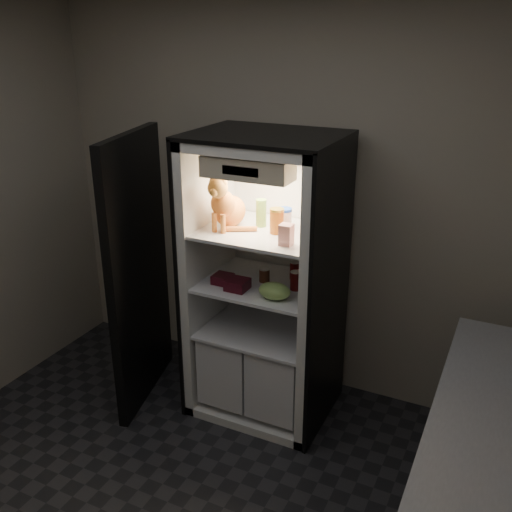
{
  "coord_description": "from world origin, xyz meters",
  "views": [
    {
      "loc": [
        1.4,
        -1.67,
        2.43
      ],
      "look_at": [
        -0.05,
        1.32,
        1.11
      ],
      "focal_mm": 40.0,
      "sensor_mm": 36.0,
      "label": 1
    }
  ],
  "objects_px": {
    "tabby_cat": "(226,206)",
    "pepper_jar": "(312,217)",
    "berry_box_right": "(237,285)",
    "soda_can_b": "(302,280)",
    "berry_box_left": "(223,279)",
    "salsa_jar": "(277,221)",
    "soda_can_c": "(295,281)",
    "refrigerator": "(267,299)",
    "condiment_jar": "(264,275)",
    "grape_bag": "(275,291)",
    "soda_can_a": "(295,270)",
    "mayo_tub": "(285,218)",
    "cream_carton": "(286,235)",
    "parmesan_shaker": "(261,213)"
  },
  "relations": [
    {
      "from": "tabby_cat",
      "to": "pepper_jar",
      "type": "height_order",
      "value": "tabby_cat"
    },
    {
      "from": "berry_box_right",
      "to": "soda_can_b",
      "type": "bearing_deg",
      "value": 26.93
    },
    {
      "from": "pepper_jar",
      "to": "berry_box_left",
      "type": "height_order",
      "value": "pepper_jar"
    },
    {
      "from": "tabby_cat",
      "to": "pepper_jar",
      "type": "relative_size",
      "value": 1.67
    },
    {
      "from": "berry_box_left",
      "to": "berry_box_right",
      "type": "distance_m",
      "value": 0.13
    },
    {
      "from": "salsa_jar",
      "to": "soda_can_c",
      "type": "xyz_separation_m",
      "value": [
        0.13,
        0.0,
        -0.37
      ]
    },
    {
      "from": "refrigerator",
      "to": "salsa_jar",
      "type": "height_order",
      "value": "refrigerator"
    },
    {
      "from": "salsa_jar",
      "to": "soda_can_b",
      "type": "distance_m",
      "value": 0.4
    },
    {
      "from": "condiment_jar",
      "to": "grape_bag",
      "type": "xyz_separation_m",
      "value": [
        0.16,
        -0.2,
        0.0
      ]
    },
    {
      "from": "tabby_cat",
      "to": "soda_can_c",
      "type": "distance_m",
      "value": 0.62
    },
    {
      "from": "condiment_jar",
      "to": "grape_bag",
      "type": "bearing_deg",
      "value": -51.28
    },
    {
      "from": "salsa_jar",
      "to": "soda_can_a",
      "type": "xyz_separation_m",
      "value": [
        0.06,
        0.16,
        -0.37
      ]
    },
    {
      "from": "salsa_jar",
      "to": "berry_box_right",
      "type": "bearing_deg",
      "value": -141.68
    },
    {
      "from": "tabby_cat",
      "to": "mayo_tub",
      "type": "relative_size",
      "value": 2.96
    },
    {
      "from": "refrigerator",
      "to": "salsa_jar",
      "type": "xyz_separation_m",
      "value": [
        0.1,
        -0.08,
        0.58
      ]
    },
    {
      "from": "pepper_jar",
      "to": "soda_can_a",
      "type": "bearing_deg",
      "value": 145.11
    },
    {
      "from": "cream_carton",
      "to": "soda_can_b",
      "type": "bearing_deg",
      "value": 80.29
    },
    {
      "from": "mayo_tub",
      "to": "berry_box_left",
      "type": "distance_m",
      "value": 0.55
    },
    {
      "from": "tabby_cat",
      "to": "cream_carton",
      "type": "bearing_deg",
      "value": -16.25
    },
    {
      "from": "tabby_cat",
      "to": "soda_can_c",
      "type": "relative_size",
      "value": 3.08
    },
    {
      "from": "berry_box_right",
      "to": "parmesan_shaker",
      "type": "bearing_deg",
      "value": 76.83
    },
    {
      "from": "refrigerator",
      "to": "soda_can_a",
      "type": "bearing_deg",
      "value": 26.91
    },
    {
      "from": "parmesan_shaker",
      "to": "grape_bag",
      "type": "bearing_deg",
      "value": -50.02
    },
    {
      "from": "refrigerator",
      "to": "condiment_jar",
      "type": "relative_size",
      "value": 20.01
    },
    {
      "from": "soda_can_c",
      "to": "grape_bag",
      "type": "bearing_deg",
      "value": -110.38
    },
    {
      "from": "grape_bag",
      "to": "berry_box_left",
      "type": "height_order",
      "value": "grape_bag"
    },
    {
      "from": "soda_can_b",
      "to": "grape_bag",
      "type": "distance_m",
      "value": 0.22
    },
    {
      "from": "condiment_jar",
      "to": "berry_box_right",
      "type": "distance_m",
      "value": 0.21
    },
    {
      "from": "soda_can_c",
      "to": "condiment_jar",
      "type": "bearing_deg",
      "value": 173.0
    },
    {
      "from": "grape_bag",
      "to": "berry_box_left",
      "type": "relative_size",
      "value": 1.73
    },
    {
      "from": "refrigerator",
      "to": "soda_can_b",
      "type": "distance_m",
      "value": 0.34
    },
    {
      "from": "refrigerator",
      "to": "soda_can_c",
      "type": "xyz_separation_m",
      "value": [
        0.23,
        -0.08,
        0.21
      ]
    },
    {
      "from": "soda_can_a",
      "to": "berry_box_left",
      "type": "height_order",
      "value": "soda_can_a"
    },
    {
      "from": "mayo_tub",
      "to": "salsa_jar",
      "type": "xyz_separation_m",
      "value": [
        -0.0,
        -0.11,
        0.01
      ]
    },
    {
      "from": "soda_can_b",
      "to": "condiment_jar",
      "type": "xyz_separation_m",
      "value": [
        -0.26,
        0.0,
        -0.01
      ]
    },
    {
      "from": "berry_box_right",
      "to": "soda_can_a",
      "type": "bearing_deg",
      "value": 50.63
    },
    {
      "from": "soda_can_b",
      "to": "berry_box_left",
      "type": "bearing_deg",
      "value": -164.04
    },
    {
      "from": "tabby_cat",
      "to": "soda_can_b",
      "type": "relative_size",
      "value": 3.03
    },
    {
      "from": "pepper_jar",
      "to": "parmesan_shaker",
      "type": "bearing_deg",
      "value": 177.02
    },
    {
      "from": "pepper_jar",
      "to": "cream_carton",
      "type": "xyz_separation_m",
      "value": [
        -0.07,
        -0.22,
        -0.05
      ]
    },
    {
      "from": "cream_carton",
      "to": "tabby_cat",
      "type": "bearing_deg",
      "value": 165.05
    },
    {
      "from": "mayo_tub",
      "to": "refrigerator",
      "type": "bearing_deg",
      "value": -159.28
    },
    {
      "from": "salsa_jar",
      "to": "tabby_cat",
      "type": "bearing_deg",
      "value": -172.57
    },
    {
      "from": "parmesan_shaker",
      "to": "soda_can_a",
      "type": "bearing_deg",
      "value": 22.18
    },
    {
      "from": "refrigerator",
      "to": "condiment_jar",
      "type": "bearing_deg",
      "value": -86.98
    },
    {
      "from": "refrigerator",
      "to": "parmesan_shaker",
      "type": "xyz_separation_m",
      "value": [
        -0.04,
        -0.0,
        0.59
      ]
    },
    {
      "from": "cream_carton",
      "to": "grape_bag",
      "type": "bearing_deg",
      "value": -172.59
    },
    {
      "from": "mayo_tub",
      "to": "soda_can_b",
      "type": "distance_m",
      "value": 0.4
    },
    {
      "from": "refrigerator",
      "to": "salsa_jar",
      "type": "bearing_deg",
      "value": -38.66
    },
    {
      "from": "berry_box_left",
      "to": "mayo_tub",
      "type": "bearing_deg",
      "value": 34.77
    }
  ]
}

